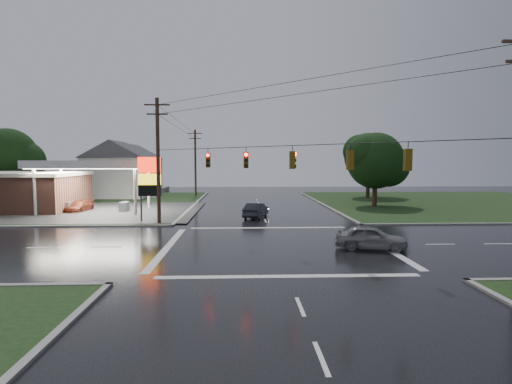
{
  "coord_description": "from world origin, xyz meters",
  "views": [
    {
      "loc": [
        -2.24,
        -25.75,
        5.54
      ],
      "look_at": [
        -1.02,
        6.93,
        3.0
      ],
      "focal_mm": 28.0,
      "sensor_mm": 36.0,
      "label": 1
    }
  ],
  "objects_px": {
    "tree_nw_behind": "(9,156)",
    "tree_ne_far": "(369,157)",
    "pylon_sign": "(150,178)",
    "house_far": "(133,167)",
    "car_north": "(256,210)",
    "house_near": "(119,169)",
    "utility_pole_n": "(195,162)",
    "utility_pole_nw": "(158,159)",
    "gas_station": "(32,188)",
    "tree_ne_near": "(377,161)",
    "car_pump": "(79,206)",
    "car_crossing": "(371,237)"
  },
  "relations": [
    {
      "from": "utility_pole_n",
      "to": "house_far",
      "type": "distance_m",
      "value": 16.0
    },
    {
      "from": "house_near",
      "to": "tree_nw_behind",
      "type": "height_order",
      "value": "tree_nw_behind"
    },
    {
      "from": "car_crossing",
      "to": "house_near",
      "type": "bearing_deg",
      "value": 50.45
    },
    {
      "from": "pylon_sign",
      "to": "house_near",
      "type": "height_order",
      "value": "house_near"
    },
    {
      "from": "pylon_sign",
      "to": "house_near",
      "type": "relative_size",
      "value": 0.54
    },
    {
      "from": "gas_station",
      "to": "tree_nw_behind",
      "type": "height_order",
      "value": "tree_nw_behind"
    },
    {
      "from": "gas_station",
      "to": "car_pump",
      "type": "height_order",
      "value": "gas_station"
    },
    {
      "from": "tree_nw_behind",
      "to": "car_north",
      "type": "relative_size",
      "value": 2.27
    },
    {
      "from": "gas_station",
      "to": "house_far",
      "type": "bearing_deg",
      "value": 82.5
    },
    {
      "from": "house_far",
      "to": "utility_pole_nw",
      "type": "bearing_deg",
      "value": -72.08
    },
    {
      "from": "car_crossing",
      "to": "utility_pole_nw",
      "type": "bearing_deg",
      "value": 69.7
    },
    {
      "from": "gas_station",
      "to": "utility_pole_nw",
      "type": "relative_size",
      "value": 2.38
    },
    {
      "from": "gas_station",
      "to": "utility_pole_n",
      "type": "distance_m",
      "value": 24.6
    },
    {
      "from": "house_near",
      "to": "car_north",
      "type": "bearing_deg",
      "value": -48.56
    },
    {
      "from": "house_near",
      "to": "tree_nw_behind",
      "type": "xyz_separation_m",
      "value": [
        -12.89,
        -6.01,
        1.77
      ]
    },
    {
      "from": "house_near",
      "to": "tree_ne_near",
      "type": "xyz_separation_m",
      "value": [
        35.09,
        -14.01,
        1.16
      ]
    },
    {
      "from": "gas_station",
      "to": "car_north",
      "type": "bearing_deg",
      "value": -14.69
    },
    {
      "from": "tree_ne_near",
      "to": "car_pump",
      "type": "xyz_separation_m",
      "value": [
        -34.09,
        -3.75,
        -4.95
      ]
    },
    {
      "from": "gas_station",
      "to": "pylon_sign",
      "type": "bearing_deg",
      "value": -31.22
    },
    {
      "from": "tree_ne_near",
      "to": "gas_station",
      "type": "bearing_deg",
      "value": -176.7
    },
    {
      "from": "house_far",
      "to": "gas_station",
      "type": "bearing_deg",
      "value": -97.5
    },
    {
      "from": "utility_pole_n",
      "to": "car_north",
      "type": "bearing_deg",
      "value": -70.69
    },
    {
      "from": "pylon_sign",
      "to": "car_north",
      "type": "distance_m",
      "value": 10.59
    },
    {
      "from": "house_far",
      "to": "car_crossing",
      "type": "xyz_separation_m",
      "value": [
        27.85,
        -49.28,
        -3.65
      ]
    },
    {
      "from": "utility_pole_n",
      "to": "car_crossing",
      "type": "bearing_deg",
      "value": -68.59
    },
    {
      "from": "car_crossing",
      "to": "tree_nw_behind",
      "type": "bearing_deg",
      "value": 66.49
    },
    {
      "from": "house_far",
      "to": "car_north",
      "type": "distance_m",
      "value": 40.91
    },
    {
      "from": "tree_nw_behind",
      "to": "car_north",
      "type": "xyz_separation_m",
      "value": [
        33.04,
        -16.82,
        -5.46
      ]
    },
    {
      "from": "tree_nw_behind",
      "to": "utility_pole_n",
      "type": "bearing_deg",
      "value": 18.21
    },
    {
      "from": "tree_ne_near",
      "to": "tree_ne_far",
      "type": "bearing_deg",
      "value": 75.93
    },
    {
      "from": "pylon_sign",
      "to": "car_pump",
      "type": "xyz_separation_m",
      "value": [
        -9.44,
        7.74,
        -3.4
      ]
    },
    {
      "from": "house_far",
      "to": "tree_nw_behind",
      "type": "distance_m",
      "value": 21.65
    },
    {
      "from": "utility_pole_n",
      "to": "tree_ne_near",
      "type": "xyz_separation_m",
      "value": [
        23.64,
        -16.01,
        0.09
      ]
    },
    {
      "from": "gas_station",
      "to": "tree_ne_far",
      "type": "bearing_deg",
      "value": 18.46
    },
    {
      "from": "utility_pole_nw",
      "to": "house_far",
      "type": "distance_m",
      "value": 40.48
    },
    {
      "from": "tree_nw_behind",
      "to": "tree_ne_far",
      "type": "height_order",
      "value": "tree_nw_behind"
    },
    {
      "from": "utility_pole_nw",
      "to": "pylon_sign",
      "type": "bearing_deg",
      "value": 135.0
    },
    {
      "from": "car_crossing",
      "to": "car_north",
      "type": "bearing_deg",
      "value": 39.56
    },
    {
      "from": "utility_pole_nw",
      "to": "utility_pole_n",
      "type": "bearing_deg",
      "value": 90.0
    },
    {
      "from": "gas_station",
      "to": "tree_ne_near",
      "type": "height_order",
      "value": "tree_ne_near"
    },
    {
      "from": "house_near",
      "to": "house_far",
      "type": "bearing_deg",
      "value": 94.76
    },
    {
      "from": "pylon_sign",
      "to": "house_far",
      "type": "distance_m",
      "value": 39.21
    },
    {
      "from": "utility_pole_n",
      "to": "car_pump",
      "type": "distance_m",
      "value": 22.87
    },
    {
      "from": "house_near",
      "to": "utility_pole_n",
      "type": "bearing_deg",
      "value": 9.91
    },
    {
      "from": "pylon_sign",
      "to": "tree_ne_far",
      "type": "relative_size",
      "value": 0.61
    },
    {
      "from": "tree_nw_behind",
      "to": "utility_pole_nw",
      "type": "bearing_deg",
      "value": -40.1
    },
    {
      "from": "pylon_sign",
      "to": "house_near",
      "type": "bearing_deg",
      "value": 112.28
    },
    {
      "from": "tree_ne_near",
      "to": "tree_ne_far",
      "type": "height_order",
      "value": "tree_ne_far"
    },
    {
      "from": "utility_pole_nw",
      "to": "tree_ne_far",
      "type": "height_order",
      "value": "utility_pole_nw"
    },
    {
      "from": "tree_nw_behind",
      "to": "car_pump",
      "type": "xyz_separation_m",
      "value": [
        13.9,
        -11.75,
        -5.57
      ]
    }
  ]
}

